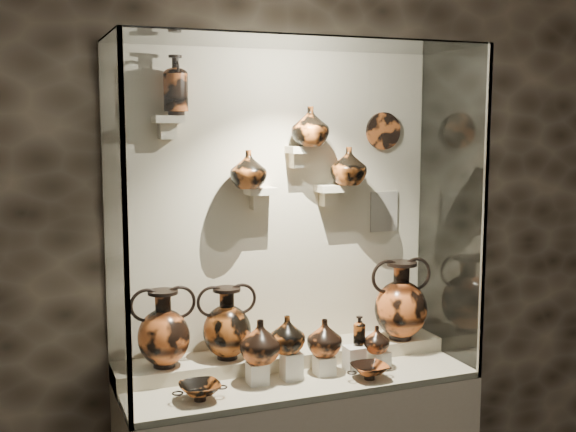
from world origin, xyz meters
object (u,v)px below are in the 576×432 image
Objects in this scene: jug_b at (287,334)px; ovoid_vase_a at (248,169)px; jug_a at (260,341)px; amphora_left at (163,328)px; amphora_right at (401,300)px; amphora_mid at (227,323)px; lekythos_small at (359,329)px; kylix_right at (369,370)px; ovoid_vase_b at (310,126)px; jug_c at (324,337)px; jug_e at (376,339)px; ovoid_vase_c at (349,166)px; lekythos_tall at (176,81)px; kylix_left at (200,390)px.

ovoid_vase_a is (-0.10, 0.25, 0.76)m from jug_b.
amphora_left is at bearing 169.33° from jug_a.
jug_b is at bearing -154.92° from amphora_right.
lekythos_small is at bearing -37.89° from amphora_mid.
ovoid_vase_b is (-0.15, 0.38, 1.14)m from kylix_right.
ovoid_vase_a is at bearing 97.40° from jug_a.
jug_c is 0.27m from jug_e.
kylix_right is 1.13× the size of ovoid_vase_c.
jug_a is 1.04× the size of ovoid_vase_c.
ovoid_vase_b is (-0.25, 0.26, 1.04)m from jug_e.
ovoid_vase_b reaches higher than amphora_left.
lekythos_tall is (-0.21, 0.07, 1.15)m from amphora_mid.
jug_b is (0.24, -0.19, -0.03)m from amphora_mid.
kylix_left is at bearing -152.60° from jug_b.
ovoid_vase_b is at bearing -2.50° from lekythos_tall.
jug_c reaches higher than jug_e.
jug_e is at bearing -17.93° from lekythos_tall.
amphora_left is 1.82× the size of jug_a.
jug_c is 0.19m from lekythos_small.
ovoid_vase_b reaches higher than jug_e.
kylix_left is (-0.21, -0.30, -0.20)m from amphora_mid.
amphora_mid is 1.17m from lekythos_tall.
jug_b is 0.76× the size of kylix_left.
jug_b is 0.81m from ovoid_vase_a.
kylix_right is at bearing -27.34° from lekythos_tall.
jug_c is (0.74, -0.18, -0.07)m from amphora_left.
jug_b reaches higher than jug_c.
lekythos_tall reaches higher than jug_c.
jug_b is 0.90× the size of ovoid_vase_b.
amphora_left is at bearing 175.09° from jug_b.
kylix_left is (0.09, -0.29, -0.21)m from amphora_left.
jug_c is at bearing 16.33° from jug_a.
ovoid_vase_c reaches higher than jug_c.
amphora_left is 0.46m from jug_a.
ovoid_vase_b is at bearing 141.07° from jug_e.
ovoid_vase_a is at bearing 154.22° from jug_c.
ovoid_vase_b is at bearing -166.83° from ovoid_vase_c.
ovoid_vase_c reaches higher than jug_e.
jug_c is at bearing -44.41° from amphora_mid.
amphora_right is at bearing -20.36° from ovoid_vase_a.
lekythos_tall is at bearing 71.24° from kylix_left.
jug_a reaches higher than kylix_left.
kylix_left is at bearing -171.25° from lekythos_small.
jug_a is 0.33m from jug_c.
lekythos_small is at bearing -25.42° from amphora_left.
ovoid_vase_a reaches higher than jug_b.
jug_e is 0.58× the size of kylix_left.
ovoid_vase_b is at bearing -10.43° from amphora_left.
jug_a is at bearing -168.76° from ovoid_vase_b.
amphora_left is 2.08× the size of jug_b.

